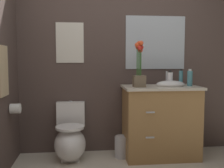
% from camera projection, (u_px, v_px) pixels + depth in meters
% --- Properties ---
extents(wall_back, '(3.98, 0.05, 2.50)m').
position_uv_depth(wall_back, '(132.00, 58.00, 3.65)').
color(wall_back, '#4C3D38').
rests_on(wall_back, ground_plane).
extents(toilet, '(0.38, 0.59, 0.69)m').
position_uv_depth(toilet, '(70.00, 140.00, 3.35)').
color(toilet, white).
rests_on(toilet, ground_plane).
extents(vanity_cabinet, '(0.94, 0.56, 1.08)m').
position_uv_depth(vanity_cabinet, '(161.00, 121.00, 3.43)').
color(vanity_cabinet, '#9E7242').
rests_on(vanity_cabinet, ground_plane).
extents(flower_vase, '(0.14, 0.14, 0.55)m').
position_uv_depth(flower_vase, '(139.00, 70.00, 3.26)').
color(flower_vase, brown).
rests_on(flower_vase, vanity_cabinet).
extents(soap_bottle, '(0.06, 0.06, 0.21)m').
position_uv_depth(soap_bottle, '(190.00, 78.00, 3.40)').
color(soap_bottle, teal).
rests_on(soap_bottle, vanity_cabinet).
extents(lotion_bottle, '(0.05, 0.05, 0.21)m').
position_uv_depth(lotion_bottle, '(181.00, 78.00, 3.49)').
color(lotion_bottle, teal).
rests_on(lotion_bottle, vanity_cabinet).
extents(hand_wash_bottle, '(0.07, 0.07, 0.19)m').
position_uv_depth(hand_wash_bottle, '(170.00, 79.00, 3.42)').
color(hand_wash_bottle, white).
rests_on(hand_wash_bottle, vanity_cabinet).
extents(trash_bin, '(0.18, 0.18, 0.27)m').
position_uv_depth(trash_bin, '(122.00, 146.00, 3.43)').
color(trash_bin, '#B7B7BC').
rests_on(trash_bin, ground_plane).
extents(wall_poster, '(0.35, 0.01, 0.51)m').
position_uv_depth(wall_poster, '(70.00, 43.00, 3.51)').
color(wall_poster, silver).
extents(wall_mirror, '(0.80, 0.01, 0.70)m').
position_uv_depth(wall_mirror, '(155.00, 43.00, 3.63)').
color(wall_mirror, '#B2BCC6').
extents(hanging_towel, '(0.03, 0.28, 0.52)m').
position_uv_depth(hanging_towel, '(3.00, 71.00, 2.78)').
color(hanging_towel, tan).
extents(toilet_paper_roll, '(0.11, 0.11, 0.11)m').
position_uv_depth(toilet_paper_roll, '(15.00, 109.00, 3.06)').
color(toilet_paper_roll, white).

